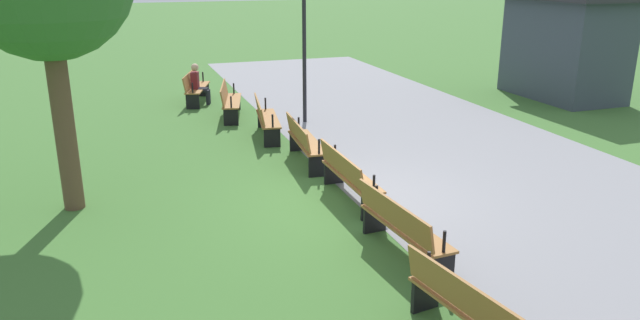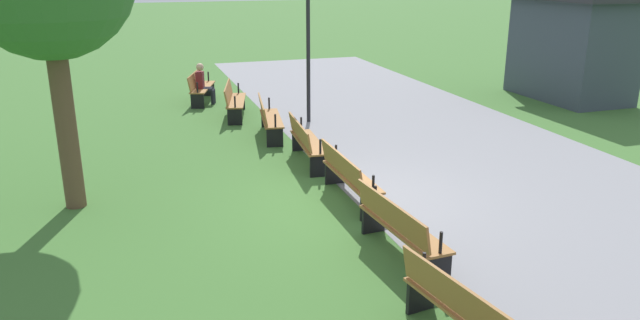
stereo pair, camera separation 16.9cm
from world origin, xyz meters
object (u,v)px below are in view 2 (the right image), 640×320
(bench_1, at_px, (234,100))
(person_seated, at_px, (203,82))
(bench_4, at_px, (348,175))
(bench_6, at_px, (467,313))
(bench_0, at_px, (200,86))
(bench_3, at_px, (306,141))
(bench_5, at_px, (399,226))
(bench_2, at_px, (268,117))
(lamp_post, at_px, (308,1))
(kiosk, at_px, (572,45))

(bench_1, xyz_separation_m, person_seated, (-1.89, -0.54, 0.16))
(bench_4, height_order, bench_6, same)
(bench_4, bearing_deg, person_seated, -171.18)
(bench_0, height_order, bench_4, same)
(bench_3, height_order, bench_5, same)
(bench_0, distance_m, bench_2, 4.50)
(bench_5, height_order, bench_6, same)
(bench_2, distance_m, bench_3, 2.25)
(person_seated, distance_m, lamp_post, 4.51)
(bench_6, distance_m, lamp_post, 10.47)
(bench_1, bearing_deg, bench_4, 20.18)
(bench_0, bearing_deg, person_seated, 30.74)
(bench_4, distance_m, bench_6, 4.50)
(bench_3, height_order, bench_4, same)
(bench_2, xyz_separation_m, person_seated, (-4.10, -0.98, 0.16))
(bench_4, bearing_deg, bench_6, -4.47)
(bench_2, distance_m, kiosk, 9.93)
(bench_0, bearing_deg, bench_1, 33.62)
(bench_1, bearing_deg, bench_6, 15.71)
(lamp_post, bearing_deg, bench_1, -122.27)
(bench_2, relative_size, bench_6, 1.00)
(bench_2, xyz_separation_m, bench_4, (4.48, 0.35, 0.00))
(bench_0, height_order, bench_6, same)
(bench_2, height_order, person_seated, person_seated)
(bench_4, relative_size, bench_6, 0.97)
(bench_5, bearing_deg, bench_1, 179.98)
(person_seated, distance_m, kiosk, 11.10)
(bench_5, bearing_deg, lamp_post, 167.72)
(bench_1, distance_m, bench_6, 11.18)
(person_seated, bearing_deg, bench_0, -149.26)
(bench_1, distance_m, kiosk, 10.29)
(kiosk, bearing_deg, bench_0, -105.87)
(bench_1, xyz_separation_m, kiosk, (0.75, 10.19, 1.14))
(bench_3, xyz_separation_m, person_seated, (-6.33, -1.24, 0.16))
(bench_6, bearing_deg, lamp_post, 163.47)
(bench_4, xyz_separation_m, bench_6, (4.48, -0.35, 0.00))
(bench_3, distance_m, lamp_post, 4.35)
(bench_4, height_order, kiosk, kiosk)
(bench_1, bearing_deg, bench_2, 24.65)
(lamp_post, bearing_deg, bench_2, -50.73)
(bench_1, relative_size, kiosk, 0.48)
(bench_0, height_order, bench_3, same)
(person_seated, height_order, lamp_post, lamp_post)
(lamp_post, bearing_deg, bench_3, -17.84)
(bench_0, distance_m, bench_5, 11.18)
(bench_2, xyz_separation_m, lamp_post, (-1.09, 1.33, 2.59))
(bench_1, distance_m, bench_2, 2.25)
(bench_4, height_order, bench_5, same)
(bench_5, relative_size, person_seated, 1.61)
(bench_4, distance_m, kiosk, 11.19)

